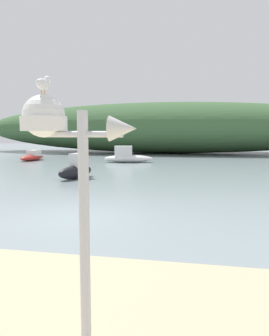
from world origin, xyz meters
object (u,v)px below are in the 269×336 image
mast_structure (60,141)px  motorboat_far_left (127,157)px  seagull_on_radar (43,83)px  motorboat_mid_channel (76,169)px  motorboat_off_point (32,157)px

mast_structure → motorboat_far_left: size_ratio=0.65×
seagull_on_radar → motorboat_far_left: bearing=100.2°
motorboat_mid_channel → motorboat_off_point: bearing=128.9°
motorboat_mid_channel → seagull_on_radar: bearing=-70.0°
mast_structure → motorboat_mid_channel: (-5.36, 14.26, -2.05)m
seagull_on_radar → motorboat_far_left: size_ratio=0.07×
mast_structure → seagull_on_radar: 0.66m
seagull_on_radar → motorboat_far_left: seagull_on_radar is taller
motorboat_mid_channel → motorboat_far_left: same height
mast_structure → motorboat_far_left: mast_structure is taller
mast_structure → seagull_on_radar: seagull_on_radar is taller
motorboat_far_left → motorboat_off_point: (-9.19, 0.06, -0.15)m
seagull_on_radar → motorboat_mid_channel: (-5.17, 14.25, -2.69)m
motorboat_mid_channel → motorboat_far_left: size_ratio=0.64×
motorboat_far_left → motorboat_off_point: size_ratio=1.33×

